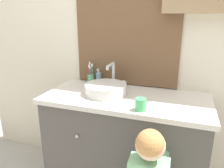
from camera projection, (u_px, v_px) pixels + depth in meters
name	position (u px, v px, depth m)	size (l,w,h in m)	color
wall_back	(140.00, 33.00, 1.77)	(3.20, 0.18, 2.50)	beige
vanity_counter	(125.00, 145.00, 1.76)	(1.23, 0.58, 0.85)	#4C4742
sink_basin	(106.00, 88.00, 1.67)	(0.32, 0.37, 0.22)	silver
toothbrush_holder	(91.00, 77.00, 1.93)	(0.06, 0.06, 0.19)	#66B27F
soap_dispenser	(99.00, 78.00, 1.90)	(0.05, 0.05, 0.14)	#6B93B2
drinking_cup	(141.00, 104.00, 1.38)	(0.07, 0.07, 0.08)	#4CC670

